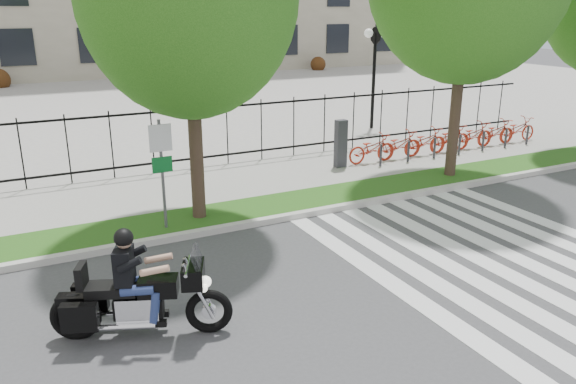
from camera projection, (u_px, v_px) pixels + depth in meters
name	position (u px, v px, depth m)	size (l,w,h in m)	color
ground	(294.00, 316.00, 9.43)	(120.00, 120.00, 0.00)	#3E3E41
curb	(211.00, 231.00, 12.88)	(60.00, 0.20, 0.15)	#BBB8B0
grass_verge	(199.00, 219.00, 13.60)	(60.00, 1.50, 0.15)	#1A4F13
sidewalk	(171.00, 191.00, 15.72)	(60.00, 3.50, 0.15)	gray
plaza	(82.00, 103.00, 30.59)	(80.00, 34.00, 0.10)	gray
crosswalk_stripes	(502.00, 261.00, 11.52)	(5.70, 8.00, 0.01)	silver
iron_fence	(152.00, 141.00, 16.87)	(30.00, 0.06, 2.00)	black
lamp_post_right	(375.00, 53.00, 22.92)	(1.06, 0.70, 4.25)	black
bike_share_station	(448.00, 139.00, 19.59)	(8.85, 0.85, 1.50)	#2D2D33
sign_pole_regulatory	(162.00, 160.00, 12.38)	(0.50, 0.09, 2.50)	#59595B
motorcycle_rider	(139.00, 294.00, 8.68)	(2.68, 1.46, 2.18)	black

